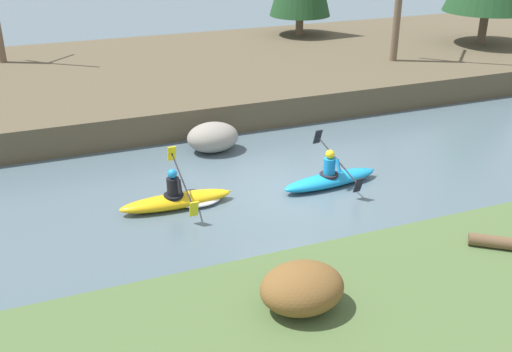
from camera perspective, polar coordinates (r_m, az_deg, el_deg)
ground_plane at (r=15.13m, az=3.44°, el=-1.52°), size 90.00×90.00×0.00m
riverbank_near at (r=10.48m, az=18.55°, el=-13.95°), size 44.00×5.70×0.65m
riverbank_far at (r=24.11m, az=-7.01°, el=9.52°), size 44.00×11.64×0.94m
shrub_clump_second at (r=9.76m, az=4.41°, el=-10.57°), size 1.39×1.16×0.75m
kayaker_lead at (r=15.46m, az=7.17°, el=-0.17°), size 2.79×2.07×1.20m
kayaker_middle at (r=14.41m, az=-7.17°, el=-2.19°), size 2.77×2.06×1.20m
boulder_midstream at (r=17.50m, az=-4.14°, el=3.70°), size 1.52×1.19×0.86m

